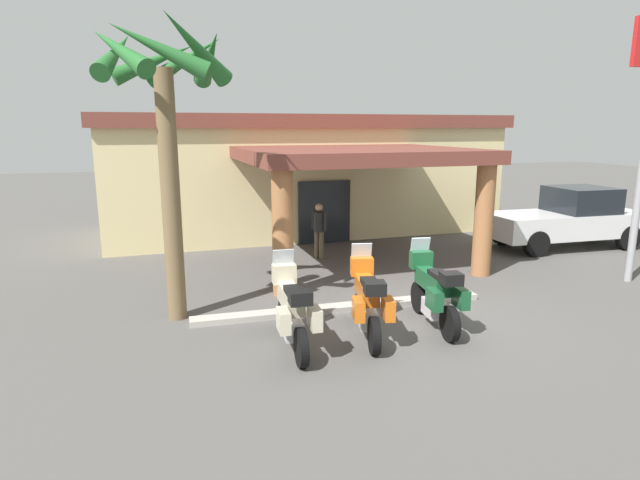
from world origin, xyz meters
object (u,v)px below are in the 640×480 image
Objects in this scene: motorcycle_orange at (368,301)px; motorcycle_cream at (292,311)px; pickup_truck_white at (569,219)px; motorcycle_green at (435,292)px; palm_tree_roadside at (166,99)px; pedestrian at (319,227)px; motel_building at (304,172)px.

motorcycle_cream is at bearing 106.49° from motorcycle_orange.
motorcycle_orange is at bearing -148.93° from pickup_truck_white.
motorcycle_green is 0.42× the size of pickup_truck_white.
palm_tree_roadside reaches higher than pickup_truck_white.
palm_tree_roadside reaches higher than motorcycle_cream.
palm_tree_roadside is (-4.82, 1.84, 3.65)m from motorcycle_green.
motorcycle_orange is 10.36m from pickup_truck_white.
motorcycle_cream is 2.92m from motorcycle_green.
pedestrian is 8.23m from pickup_truck_white.
palm_tree_roadside is at bearing -121.82° from motel_building.
pedestrian reaches higher than motorcycle_cream.
motel_building is at bearing 4.11° from motorcycle_orange.
motorcycle_cream is (-2.86, -10.55, -1.48)m from motel_building.
pickup_truck_white is (7.53, -5.21, -1.24)m from motel_building.
motel_building is 10.63m from motorcycle_orange.
motel_building is 4.67m from pedestrian.
motel_building is 8.85× the size of pedestrian.
pickup_truck_white is (7.49, 5.07, 0.24)m from motorcycle_green.
motel_building is at bearing -135.31° from pedestrian.
motel_building reaches higher than pickup_truck_white.
palm_tree_roadside is at bearing 74.68° from motorcycle_green.
motel_building is at bearing 146.15° from pickup_truck_white.
pickup_truck_white is at bearing -60.84° from motorcycle_cream.
motorcycle_cream is 11.69m from pickup_truck_white.
motorcycle_orange and motorcycle_green have the same top height.
pickup_truck_white reaches higher than motorcycle_orange.
pickup_truck_white is (10.40, 5.34, 0.24)m from motorcycle_cream.
pedestrian is at bearing 175.59° from pickup_truck_white.
motorcycle_green is 0.38× the size of palm_tree_roadside.
motel_building is 2.50× the size of palm_tree_roadside.
motorcycle_cream is at bearing -47.66° from palm_tree_roadside.
motorcycle_cream is at bearing -152.02° from pickup_truck_white.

